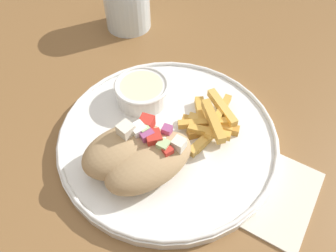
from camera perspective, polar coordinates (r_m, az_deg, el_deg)
table at (r=0.52m, az=-5.19°, el=-7.06°), size 1.48×1.48×0.77m
napkin at (r=0.44m, az=19.68°, el=-11.97°), size 0.13×0.08×0.00m
plate at (r=0.46m, az=-0.00°, el=-1.91°), size 0.30×0.30×0.02m
pita_sandwich_near at (r=0.40m, az=-3.18°, el=-6.16°), size 0.13×0.10×0.05m
pita_sandwich_far at (r=0.41m, az=-7.41°, el=-4.08°), size 0.13×0.11×0.06m
fries_pile at (r=0.46m, az=7.41°, el=0.44°), size 0.11×0.08×0.03m
sauce_ramekin at (r=0.49m, az=-4.57°, el=6.12°), size 0.08×0.08×0.03m
water_glass at (r=0.65m, az=-7.15°, el=20.20°), size 0.08×0.08×0.10m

